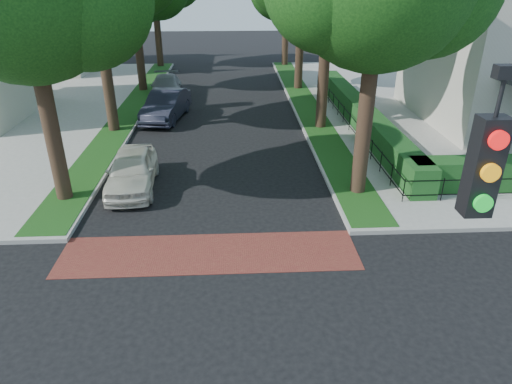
% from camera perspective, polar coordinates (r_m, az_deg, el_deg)
% --- Properties ---
extents(ground, '(120.00, 120.00, 0.00)m').
position_cam_1_polar(ground, '(11.53, -6.51, -16.44)').
color(ground, black).
rests_on(ground, ground).
extents(crosswalk_far, '(9.00, 2.20, 0.01)m').
position_cam_1_polar(crosswalk_far, '(14.05, -5.84, -7.60)').
color(crosswalk_far, maroon).
rests_on(crosswalk_far, ground).
extents(grass_strip_ne, '(1.60, 29.80, 0.02)m').
position_cam_1_polar(grass_strip_ne, '(28.99, 6.38, 10.64)').
color(grass_strip_ne, '#164012').
rests_on(grass_strip_ne, sidewalk_ne).
extents(grass_strip_nw, '(1.60, 29.80, 0.02)m').
position_cam_1_polar(grass_strip_nw, '(29.29, -15.32, 10.05)').
color(grass_strip_nw, '#164012').
rests_on(grass_strip_nw, sidewalk_nw).
extents(hedge_main_road, '(1.00, 18.00, 1.20)m').
position_cam_1_polar(hedge_main_road, '(25.47, 13.05, 9.36)').
color(hedge_main_road, '#164118').
rests_on(hedge_main_road, sidewalk_ne).
extents(fence_main_road, '(0.06, 18.00, 0.90)m').
position_cam_1_polar(fence_main_road, '(25.30, 11.25, 9.07)').
color(fence_main_road, black).
rests_on(fence_main_road, sidewalk_ne).
extents(house_left_far, '(10.00, 9.00, 10.14)m').
position_cam_1_polar(house_left_far, '(43.74, -26.51, 19.93)').
color(house_left_far, beige).
rests_on(house_left_far, sidewalk_nw).
extents(parked_car_front, '(2.04, 4.50, 1.50)m').
position_cam_1_polar(parked_car_front, '(18.37, -15.25, 2.63)').
color(parked_car_front, silver).
rests_on(parked_car_front, ground).
extents(parked_car_middle, '(2.51, 5.15, 1.62)m').
position_cam_1_polar(parked_car_middle, '(26.96, -11.18, 10.58)').
color(parked_car_middle, '#202231').
rests_on(parked_car_middle, ground).
extents(parked_car_rear, '(2.53, 5.10, 1.43)m').
position_cam_1_polar(parked_car_rear, '(31.81, -11.11, 12.73)').
color(parked_car_rear, gray).
rests_on(parked_car_rear, ground).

